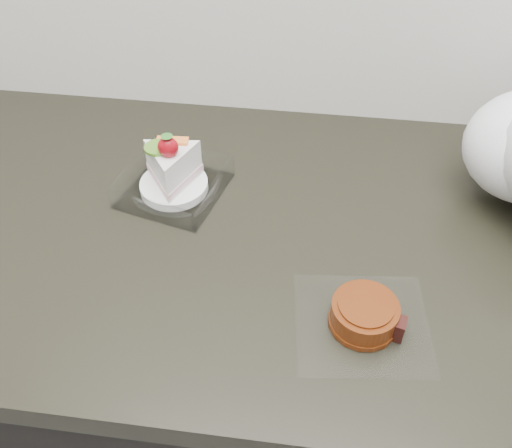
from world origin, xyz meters
TOP-DOWN VIEW (x-y plane):
  - counter at (0.00, 1.69)m, footprint 2.04×0.64m
  - cake_tray at (-0.20, 1.75)m, footprint 0.18×0.18m
  - mooncake_wrap at (0.10, 1.54)m, footprint 0.18×0.17m

SIDE VIEW (x-z plane):
  - counter at x=0.00m, z-range 0.00..0.90m
  - mooncake_wrap at x=0.10m, z-range 0.90..0.94m
  - cake_tray at x=-0.20m, z-range 0.87..0.99m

